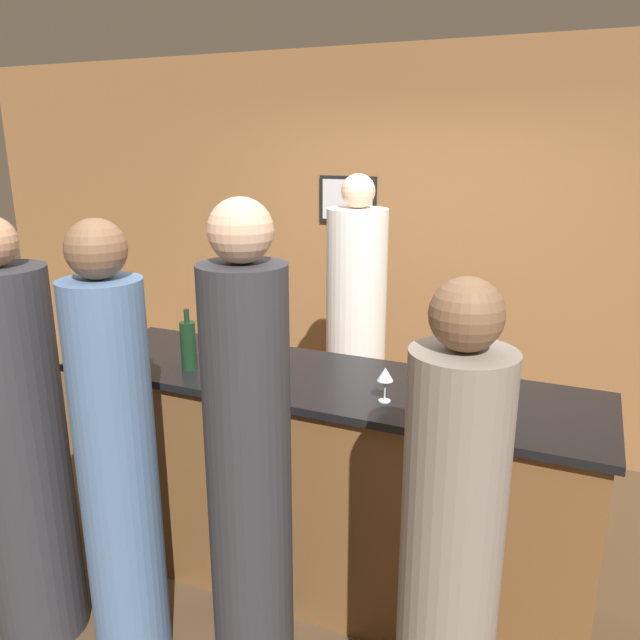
{
  "coord_description": "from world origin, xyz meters",
  "views": [
    {
      "loc": [
        1.08,
        -2.51,
        2.16
      ],
      "look_at": [
        -0.06,
        0.1,
        1.34
      ],
      "focal_mm": 35.0,
      "sensor_mm": 36.0,
      "label": 1
    }
  ],
  "objects_px": {
    "guest_3": "(22,455)",
    "wine_bottle_0": "(276,349)",
    "wine_bottle_2": "(496,408)",
    "wine_bottle_1": "(188,345)",
    "bartender": "(355,353)",
    "guest_0": "(449,572)",
    "guest_1": "(118,467)",
    "guest_2": "(249,481)"
  },
  "relations": [
    {
      "from": "bartender",
      "to": "guest_1",
      "type": "xyz_separation_m",
      "value": [
        -0.42,
        -1.61,
        -0.03
      ]
    },
    {
      "from": "bartender",
      "to": "wine_bottle_0",
      "type": "bearing_deg",
      "value": 83.31
    },
    {
      "from": "bartender",
      "to": "wine_bottle_1",
      "type": "height_order",
      "value": "bartender"
    },
    {
      "from": "wine_bottle_0",
      "to": "wine_bottle_2",
      "type": "height_order",
      "value": "wine_bottle_2"
    },
    {
      "from": "guest_2",
      "to": "bartender",
      "type": "bearing_deg",
      "value": 95.8
    },
    {
      "from": "guest_1",
      "to": "wine_bottle_0",
      "type": "height_order",
      "value": "guest_1"
    },
    {
      "from": "guest_0",
      "to": "wine_bottle_2",
      "type": "distance_m",
      "value": 0.63
    },
    {
      "from": "guest_2",
      "to": "wine_bottle_1",
      "type": "relative_size",
      "value": 6.57
    },
    {
      "from": "guest_2",
      "to": "wine_bottle_0",
      "type": "xyz_separation_m",
      "value": [
        -0.26,
        0.72,
        0.26
      ]
    },
    {
      "from": "guest_3",
      "to": "wine_bottle_0",
      "type": "height_order",
      "value": "guest_3"
    },
    {
      "from": "wine_bottle_0",
      "to": "wine_bottle_2",
      "type": "xyz_separation_m",
      "value": [
        1.07,
        -0.3,
        0.0
      ]
    },
    {
      "from": "bartender",
      "to": "guest_1",
      "type": "bearing_deg",
      "value": 75.35
    },
    {
      "from": "guest_1",
      "to": "bartender",
      "type": "bearing_deg",
      "value": 75.35
    },
    {
      "from": "bartender",
      "to": "guest_0",
      "type": "height_order",
      "value": "bartender"
    },
    {
      "from": "guest_1",
      "to": "wine_bottle_0",
      "type": "distance_m",
      "value": 0.89
    },
    {
      "from": "wine_bottle_1",
      "to": "wine_bottle_2",
      "type": "height_order",
      "value": "wine_bottle_1"
    },
    {
      "from": "bartender",
      "to": "guest_0",
      "type": "distance_m",
      "value": 1.89
    },
    {
      "from": "bartender",
      "to": "wine_bottle_1",
      "type": "xyz_separation_m",
      "value": [
        -0.5,
        -0.99,
        0.29
      ]
    },
    {
      "from": "guest_3",
      "to": "wine_bottle_2",
      "type": "height_order",
      "value": "guest_3"
    },
    {
      "from": "wine_bottle_2",
      "to": "guest_3",
      "type": "bearing_deg",
      "value": -164.14
    },
    {
      "from": "guest_0",
      "to": "wine_bottle_1",
      "type": "xyz_separation_m",
      "value": [
        -1.43,
        0.66,
        0.37
      ]
    },
    {
      "from": "bartender",
      "to": "guest_2",
      "type": "height_order",
      "value": "bartender"
    },
    {
      "from": "guest_2",
      "to": "wine_bottle_0",
      "type": "height_order",
      "value": "guest_2"
    },
    {
      "from": "guest_3",
      "to": "wine_bottle_2",
      "type": "bearing_deg",
      "value": 15.86
    },
    {
      "from": "guest_0",
      "to": "guest_1",
      "type": "bearing_deg",
      "value": 178.66
    },
    {
      "from": "guest_3",
      "to": "wine_bottle_0",
      "type": "relative_size",
      "value": 6.61
    },
    {
      "from": "guest_2",
      "to": "wine_bottle_0",
      "type": "bearing_deg",
      "value": 109.52
    },
    {
      "from": "guest_1",
      "to": "guest_3",
      "type": "xyz_separation_m",
      "value": [
        -0.47,
        -0.05,
        -0.02
      ]
    },
    {
      "from": "wine_bottle_0",
      "to": "wine_bottle_1",
      "type": "distance_m",
      "value": 0.43
    },
    {
      "from": "guest_1",
      "to": "guest_2",
      "type": "height_order",
      "value": "guest_2"
    },
    {
      "from": "wine_bottle_0",
      "to": "wine_bottle_2",
      "type": "relative_size",
      "value": 0.96
    },
    {
      "from": "guest_0",
      "to": "wine_bottle_1",
      "type": "height_order",
      "value": "guest_0"
    },
    {
      "from": "guest_1",
      "to": "wine_bottle_2",
      "type": "height_order",
      "value": "guest_1"
    },
    {
      "from": "wine_bottle_2",
      "to": "wine_bottle_1",
      "type": "bearing_deg",
      "value": 174.3
    },
    {
      "from": "guest_0",
      "to": "guest_3",
      "type": "distance_m",
      "value": 1.83
    },
    {
      "from": "wine_bottle_1",
      "to": "guest_0",
      "type": "bearing_deg",
      "value": -24.69
    },
    {
      "from": "guest_2",
      "to": "guest_3",
      "type": "bearing_deg",
      "value": -174.27
    },
    {
      "from": "guest_0",
      "to": "wine_bottle_1",
      "type": "distance_m",
      "value": 1.61
    },
    {
      "from": "bartender",
      "to": "guest_0",
      "type": "xyz_separation_m",
      "value": [
        0.93,
        -1.64,
        -0.08
      ]
    },
    {
      "from": "guest_1",
      "to": "wine_bottle_2",
      "type": "relative_size",
      "value": 6.34
    },
    {
      "from": "guest_2",
      "to": "wine_bottle_1",
      "type": "height_order",
      "value": "guest_2"
    },
    {
      "from": "guest_1",
      "to": "guest_2",
      "type": "distance_m",
      "value": 0.58
    }
  ]
}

